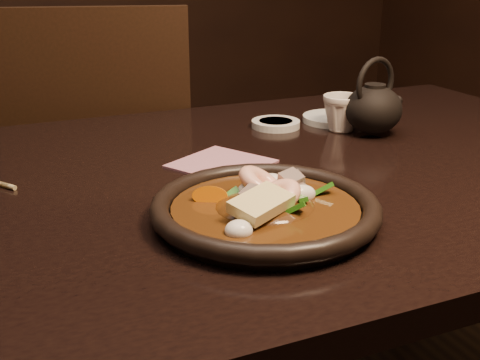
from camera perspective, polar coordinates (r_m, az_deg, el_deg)
name	(u,v)px	position (r m, az deg, el deg)	size (l,w,h in m)	color
table	(225,216)	(1.00, -1.47, -3.45)	(1.60, 0.90, 0.75)	black
chair	(105,178)	(1.63, -12.64, 0.21)	(0.56, 0.56, 0.98)	black
plate	(265,209)	(0.80, 2.41, -2.80)	(0.31, 0.31, 0.03)	black
stirfry	(267,203)	(0.80, 2.59, -2.22)	(0.19, 0.16, 0.07)	#3D200B
soy_dish	(276,124)	(1.25, 3.41, 5.34)	(0.10, 0.10, 0.01)	silver
saucer_right	(333,119)	(1.30, 8.82, 5.77)	(0.13, 0.13, 0.01)	silver
tea_cup	(342,112)	(1.23, 9.63, 6.39)	(0.08, 0.07, 0.08)	white
napkin	(222,164)	(1.01, -1.76, 1.55)	(0.14, 0.14, 0.00)	#AD6A7B
teapot	(374,107)	(1.21, 12.57, 6.80)	(0.14, 0.11, 0.15)	black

